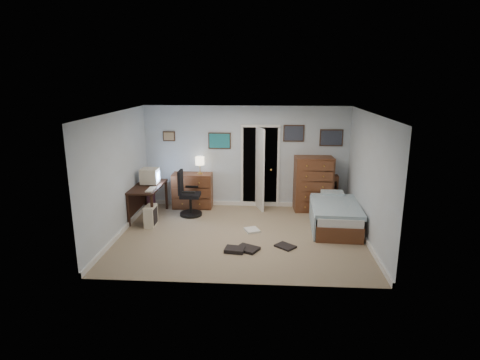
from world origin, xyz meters
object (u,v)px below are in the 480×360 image
Objects in this scene: office_chair at (188,198)px; tall_dresser at (313,184)px; bed at (334,214)px; computer_desk at (144,193)px; low_dresser at (193,190)px.

office_chair is 3.03m from tall_dresser.
tall_dresser reaches higher than bed.
computer_desk is 1.01m from office_chair.
computer_desk is 4.01m from tall_dresser.
low_dresser is at bearing 39.77° from computer_desk.
office_chair is at bearing 11.18° from computer_desk.
tall_dresser reaches higher than low_dresser.
office_chair reaches higher than computer_desk.
tall_dresser is 0.70× the size of bed.
tall_dresser is (2.96, 0.59, 0.24)m from office_chair.
office_chair is (0.97, 0.19, -0.17)m from computer_desk.
tall_dresser is (3.93, 0.78, 0.08)m from computer_desk.
computer_desk is at bearing -170.00° from office_chair.
computer_desk is at bearing -172.53° from tall_dresser.
office_chair is at bearing -91.20° from low_dresser.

